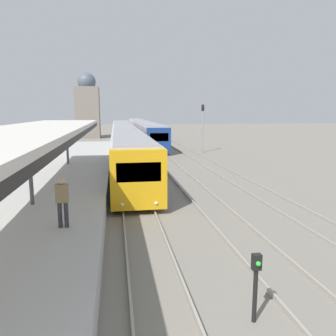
{
  "coord_description": "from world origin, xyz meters",
  "views": [
    {
      "loc": [
        -0.97,
        -2.53,
        4.65
      ],
      "look_at": [
        1.78,
        14.66,
        1.65
      ],
      "focal_mm": 35.0,
      "sensor_mm": 36.0,
      "label": 1
    }
  ],
  "objects_px": {
    "train_near": "(124,138)",
    "person_on_platform": "(62,199)",
    "signal_post_near": "(256,280)",
    "signal_mast_far": "(203,123)",
    "train_far": "(142,129)"
  },
  "relations": [
    {
      "from": "signal_post_near",
      "to": "signal_mast_far",
      "type": "distance_m",
      "value": 31.1
    },
    {
      "from": "train_near",
      "to": "person_on_platform",
      "type": "bearing_deg",
      "value": -95.81
    },
    {
      "from": "person_on_platform",
      "to": "train_near",
      "type": "bearing_deg",
      "value": 84.19
    },
    {
      "from": "train_far",
      "to": "signal_mast_far",
      "type": "relative_size",
      "value": 8.06
    },
    {
      "from": "signal_mast_far",
      "to": "person_on_platform",
      "type": "bearing_deg",
      "value": -114.19
    },
    {
      "from": "train_near",
      "to": "signal_post_near",
      "type": "relative_size",
      "value": 28.94
    },
    {
      "from": "signal_post_near",
      "to": "train_near",
      "type": "bearing_deg",
      "value": 93.64
    },
    {
      "from": "person_on_platform",
      "to": "train_near",
      "type": "relative_size",
      "value": 0.04
    },
    {
      "from": "person_on_platform",
      "to": "train_far",
      "type": "bearing_deg",
      "value": 82.1
    },
    {
      "from": "train_near",
      "to": "signal_mast_far",
      "type": "bearing_deg",
      "value": -6.42
    },
    {
      "from": "person_on_platform",
      "to": "signal_mast_far",
      "type": "height_order",
      "value": "signal_mast_far"
    },
    {
      "from": "person_on_platform",
      "to": "signal_mast_far",
      "type": "distance_m",
      "value": 28.37
    },
    {
      "from": "train_near",
      "to": "train_far",
      "type": "distance_m",
      "value": 18.88
    },
    {
      "from": "signal_mast_far",
      "to": "train_near",
      "type": "bearing_deg",
      "value": 173.58
    },
    {
      "from": "person_on_platform",
      "to": "train_far",
      "type": "relative_size",
      "value": 0.04
    }
  ]
}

